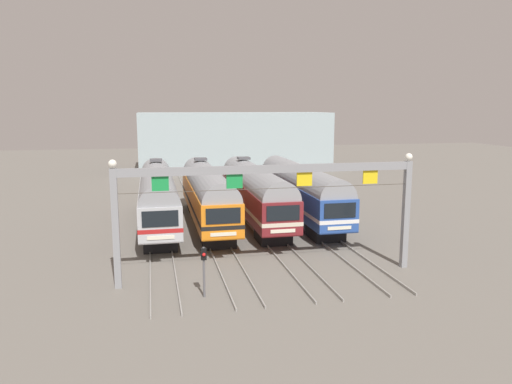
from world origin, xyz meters
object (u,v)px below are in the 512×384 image
commuter_train_maroon (255,191)px  catenary_gantry (270,189)px  commuter_train_orange (207,193)px  commuter_train_blue (301,189)px  yard_signal_mast (204,262)px  commuter_train_stainless (158,194)px

commuter_train_maroon → catenary_gantry: 13.86m
commuter_train_orange → catenary_gantry: 13.86m
commuter_train_blue → yard_signal_mast: commuter_train_blue is taller
commuter_train_maroon → yard_signal_mast: commuter_train_maroon is taller
commuter_train_maroon → commuter_train_blue: size_ratio=1.00×
yard_signal_mast → commuter_train_orange: bearing=82.8°
commuter_train_stainless → yard_signal_mast: (2.01, -15.82, -0.83)m
commuter_train_stainless → yard_signal_mast: commuter_train_stainless is taller
commuter_train_maroon → yard_signal_mast: (-6.02, -15.82, -0.83)m
commuter_train_stainless → commuter_train_maroon: 8.03m
commuter_train_maroon → yard_signal_mast: size_ratio=6.81×
commuter_train_blue → catenary_gantry: catenary_gantry is taller
yard_signal_mast → commuter_train_maroon: bearing=69.2°
catenary_gantry → commuter_train_orange: bearing=98.5°
yard_signal_mast → catenary_gantry: bearing=30.1°
commuter_train_orange → yard_signal_mast: 15.97m
commuter_train_stainless → catenary_gantry: (6.02, -13.50, 2.42)m
commuter_train_stainless → commuter_train_maroon: bearing=0.0°
commuter_train_orange → yard_signal_mast: commuter_train_orange is taller
commuter_train_stainless → commuter_train_blue: size_ratio=1.00×
commuter_train_blue → yard_signal_mast: size_ratio=6.81×
commuter_train_orange → yard_signal_mast: size_ratio=6.81×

